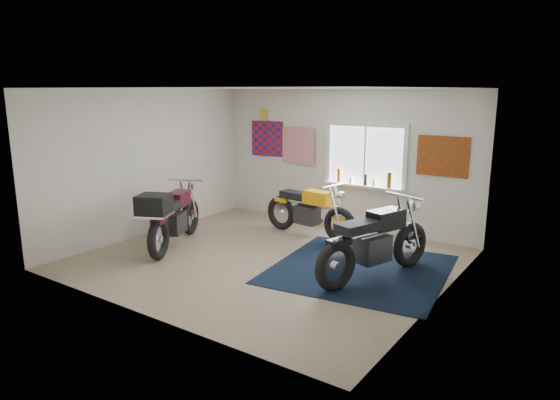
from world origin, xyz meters
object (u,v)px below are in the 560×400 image
Objects in this scene: yellow_triumph at (309,212)px; maroon_tourer at (171,216)px; black_chrome_bike at (375,244)px; navy_rug at (360,269)px.

yellow_triumph is 1.00× the size of maroon_tourer.
maroon_tourer is (-3.42, -0.72, 0.06)m from black_chrome_bike.
navy_rug is 1.25× the size of maroon_tourer.
yellow_triumph is at bearing -62.46° from maroon_tourer.
black_chrome_bike is 3.50m from maroon_tourer.
yellow_triumph is 2.51m from maroon_tourer.
yellow_triumph is (-1.58, 1.08, 0.45)m from navy_rug.
black_chrome_bike reaches higher than yellow_triumph.
black_chrome_bike is at bearing -31.71° from navy_rug.
navy_rug is 1.97m from yellow_triumph.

